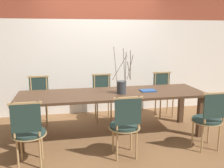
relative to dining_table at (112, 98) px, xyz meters
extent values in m
plane|color=brown|center=(0.00, 0.00, -0.67)|extent=(16.00, 16.00, 0.00)
cube|color=white|center=(0.00, 1.35, 0.34)|extent=(12.00, 0.06, 2.01)
cube|color=#4C3321|center=(0.00, 0.00, 0.06)|extent=(3.10, 0.91, 0.04)
cube|color=#4C3321|center=(-1.45, -0.35, -0.31)|extent=(0.09, 0.09, 0.71)
cube|color=#4C3321|center=(1.45, -0.35, -0.31)|extent=(0.09, 0.09, 0.71)
cube|color=#4C3321|center=(-1.45, 0.35, -0.31)|extent=(0.09, 0.09, 0.71)
cube|color=#4C3321|center=(1.45, 0.35, -0.31)|extent=(0.09, 0.09, 0.71)
cylinder|color=#233833|center=(-1.26, -0.76, -0.21)|extent=(0.42, 0.42, 0.04)
cylinder|color=tan|center=(-1.26, -0.76, -0.24)|extent=(0.45, 0.45, 0.01)
cylinder|color=tan|center=(-1.40, -0.62, -0.45)|extent=(0.03, 0.03, 0.44)
cylinder|color=tan|center=(-1.12, -0.62, -0.45)|extent=(0.03, 0.03, 0.44)
cylinder|color=tan|center=(-1.40, -0.90, -0.45)|extent=(0.03, 0.03, 0.44)
cylinder|color=tan|center=(-1.12, -0.90, -0.45)|extent=(0.03, 0.03, 0.44)
cylinder|color=tan|center=(-1.41, -0.94, 0.03)|extent=(0.03, 0.03, 0.45)
cylinder|color=tan|center=(-1.11, -0.94, 0.03)|extent=(0.03, 0.03, 0.45)
cube|color=#233833|center=(-1.26, -0.95, 0.05)|extent=(0.36, 0.02, 0.36)
cube|color=tan|center=(-1.26, -0.94, 0.24)|extent=(0.40, 0.03, 0.03)
cylinder|color=#233833|center=(0.03, -0.76, -0.21)|extent=(0.42, 0.42, 0.04)
cylinder|color=tan|center=(0.03, -0.76, -0.24)|extent=(0.45, 0.45, 0.01)
cylinder|color=tan|center=(-0.11, -0.62, -0.45)|extent=(0.03, 0.03, 0.44)
cylinder|color=tan|center=(0.17, -0.62, -0.45)|extent=(0.03, 0.03, 0.44)
cylinder|color=tan|center=(-0.11, -0.90, -0.45)|extent=(0.03, 0.03, 0.44)
cylinder|color=tan|center=(0.17, -0.90, -0.45)|extent=(0.03, 0.03, 0.44)
cylinder|color=tan|center=(-0.12, -0.94, 0.03)|extent=(0.03, 0.03, 0.45)
cylinder|color=tan|center=(0.18, -0.94, 0.03)|extent=(0.03, 0.03, 0.45)
cube|color=#233833|center=(0.03, -0.95, 0.05)|extent=(0.36, 0.02, 0.36)
cube|color=tan|center=(0.03, -0.94, 0.24)|extent=(0.40, 0.03, 0.03)
cylinder|color=#233833|center=(1.31, -0.76, -0.21)|extent=(0.42, 0.42, 0.04)
cylinder|color=tan|center=(1.31, -0.76, -0.24)|extent=(0.45, 0.45, 0.01)
cylinder|color=tan|center=(1.17, -0.62, -0.45)|extent=(0.03, 0.03, 0.44)
cylinder|color=tan|center=(1.44, -0.62, -0.45)|extent=(0.03, 0.03, 0.44)
cylinder|color=tan|center=(1.17, -0.90, -0.45)|extent=(0.03, 0.03, 0.44)
cylinder|color=tan|center=(1.44, -0.90, -0.45)|extent=(0.03, 0.03, 0.44)
cylinder|color=tan|center=(1.16, -0.94, 0.03)|extent=(0.03, 0.03, 0.45)
cylinder|color=tan|center=(1.45, -0.94, 0.03)|extent=(0.03, 0.03, 0.45)
cube|color=#233833|center=(1.31, -0.95, 0.05)|extent=(0.36, 0.02, 0.36)
cube|color=tan|center=(1.31, -0.94, 0.24)|extent=(0.40, 0.03, 0.03)
cylinder|color=#233833|center=(-1.27, 0.76, -0.21)|extent=(0.42, 0.42, 0.04)
cylinder|color=tan|center=(-1.27, 0.76, -0.24)|extent=(0.45, 0.45, 0.01)
cylinder|color=tan|center=(-1.13, 0.62, -0.45)|extent=(0.03, 0.03, 0.44)
cylinder|color=tan|center=(-1.40, 0.62, -0.45)|extent=(0.03, 0.03, 0.44)
cylinder|color=tan|center=(-1.13, 0.90, -0.45)|extent=(0.03, 0.03, 0.44)
cylinder|color=tan|center=(-1.40, 0.90, -0.45)|extent=(0.03, 0.03, 0.44)
cylinder|color=tan|center=(-1.12, 0.94, 0.03)|extent=(0.03, 0.03, 0.45)
cylinder|color=tan|center=(-1.41, 0.94, 0.03)|extent=(0.03, 0.03, 0.45)
cube|color=#233833|center=(-1.27, 0.95, 0.05)|extent=(0.36, 0.02, 0.36)
cube|color=tan|center=(-1.27, 0.94, 0.24)|extent=(0.40, 0.03, 0.03)
cylinder|color=#233833|center=(-0.03, 0.76, -0.21)|extent=(0.42, 0.42, 0.04)
cylinder|color=tan|center=(-0.03, 0.76, -0.24)|extent=(0.45, 0.45, 0.01)
cylinder|color=tan|center=(0.11, 0.62, -0.45)|extent=(0.03, 0.03, 0.44)
cylinder|color=tan|center=(-0.17, 0.62, -0.45)|extent=(0.03, 0.03, 0.44)
cylinder|color=tan|center=(0.11, 0.90, -0.45)|extent=(0.03, 0.03, 0.44)
cylinder|color=tan|center=(-0.17, 0.90, -0.45)|extent=(0.03, 0.03, 0.44)
cylinder|color=tan|center=(0.12, 0.94, 0.03)|extent=(0.03, 0.03, 0.45)
cylinder|color=tan|center=(-0.18, 0.94, 0.03)|extent=(0.03, 0.03, 0.45)
cube|color=#233833|center=(-0.03, 0.95, 0.05)|extent=(0.36, 0.02, 0.36)
cube|color=tan|center=(-0.03, 0.94, 0.24)|extent=(0.40, 0.03, 0.03)
cylinder|color=#233833|center=(1.27, 0.76, -0.21)|extent=(0.42, 0.42, 0.04)
cylinder|color=tan|center=(1.27, 0.76, -0.24)|extent=(0.45, 0.45, 0.01)
cylinder|color=tan|center=(1.41, 0.62, -0.45)|extent=(0.03, 0.03, 0.44)
cylinder|color=tan|center=(1.13, 0.62, -0.45)|extent=(0.03, 0.03, 0.44)
cylinder|color=tan|center=(1.41, 0.90, -0.45)|extent=(0.03, 0.03, 0.44)
cylinder|color=tan|center=(1.13, 0.90, -0.45)|extent=(0.03, 0.03, 0.44)
cylinder|color=tan|center=(1.42, 0.94, 0.03)|extent=(0.03, 0.03, 0.45)
cylinder|color=tan|center=(1.12, 0.94, 0.03)|extent=(0.03, 0.03, 0.45)
cube|color=#233833|center=(1.27, 0.95, 0.05)|extent=(0.36, 0.02, 0.36)
cube|color=tan|center=(1.27, 0.94, 0.24)|extent=(0.40, 0.03, 0.03)
cylinder|color=#33383D|center=(0.14, -0.08, 0.19)|extent=(0.16, 0.16, 0.21)
cylinder|color=#473828|center=(0.04, -0.09, 0.57)|extent=(0.02, 0.22, 0.56)
cylinder|color=#473828|center=(0.14, 0.04, 0.50)|extent=(0.25, 0.02, 0.41)
cylinder|color=#473828|center=(0.29, -0.08, 0.51)|extent=(0.02, 0.30, 0.44)
cylinder|color=#473828|center=(0.21, -0.09, 0.53)|extent=(0.03, 0.14, 0.48)
cylinder|color=#473828|center=(0.25, -0.13, 0.46)|extent=(0.12, 0.23, 0.34)
cylinder|color=#473828|center=(0.28, -0.12, 0.55)|extent=(0.09, 0.28, 0.51)
cylinder|color=#473828|center=(0.18, -0.11, 0.56)|extent=(0.06, 0.08, 0.54)
cube|color=#234C8C|center=(0.63, 0.00, 0.09)|extent=(0.27, 0.19, 0.02)
camera|label=1|loc=(-0.79, -3.98, 1.08)|focal=40.00mm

